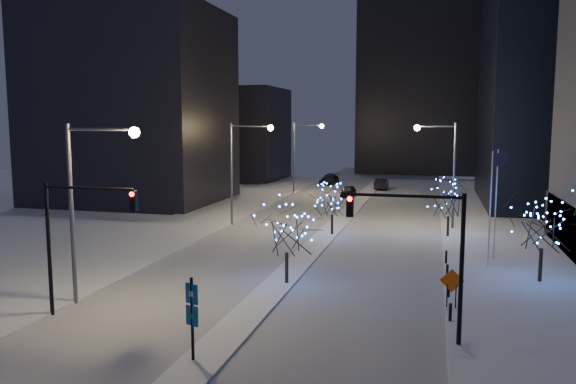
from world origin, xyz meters
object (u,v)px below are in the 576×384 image
(street_lamp_w_far, at_px, (301,148))
(traffic_signal_west, at_px, (74,228))
(holiday_tree_plaza_near, at_px, (543,223))
(construction_sign, at_px, (452,284))
(street_lamp_w_near, at_px, (88,189))
(holiday_tree_median_near, at_px, (287,228))
(car_near, at_px, (348,192))
(car_mid, at_px, (381,184))
(holiday_tree_median_far, at_px, (332,201))
(wayfinding_sign, at_px, (192,311))
(traffic_signal_east, at_px, (426,242))
(car_far, at_px, (329,179))
(holiday_tree_plaza_far, at_px, (449,200))
(street_lamp_east, at_px, (444,161))
(street_lamp_w_mid, at_px, (241,159))

(street_lamp_w_far, relative_size, traffic_signal_west, 1.43)
(holiday_tree_plaza_near, xyz_separation_m, construction_sign, (-5.52, -6.63, -2.44))
(street_lamp_w_near, xyz_separation_m, holiday_tree_median_near, (9.44, 6.49, -2.89))
(car_near, height_order, car_mid, car_mid)
(traffic_signal_west, height_order, holiday_tree_median_far, traffic_signal_west)
(wayfinding_sign, bearing_deg, traffic_signal_east, 48.55)
(car_far, height_order, holiday_tree_plaza_far, holiday_tree_plaza_far)
(street_lamp_east, bearing_deg, street_lamp_w_far, 130.85)
(street_lamp_east, distance_m, traffic_signal_east, 29.08)
(car_mid, distance_m, holiday_tree_plaza_near, 50.12)
(wayfinding_sign, xyz_separation_m, construction_sign, (10.68, 9.74, -0.84))
(car_near, height_order, construction_sign, construction_sign)
(traffic_signal_east, bearing_deg, holiday_tree_median_far, 109.87)
(holiday_tree_median_near, relative_size, holiday_tree_plaza_far, 1.07)
(street_lamp_w_near, height_order, street_lamp_w_far, same)
(traffic_signal_west, relative_size, construction_sign, 3.28)
(traffic_signal_west, xyz_separation_m, traffic_signal_east, (17.38, 1.00, 0.00))
(holiday_tree_median_far, bearing_deg, traffic_signal_east, -70.13)
(street_lamp_w_mid, distance_m, car_far, 38.61)
(holiday_tree_median_far, height_order, holiday_tree_plaza_near, holiday_tree_plaza_near)
(holiday_tree_median_near, relative_size, holiday_tree_median_far, 1.20)
(street_lamp_w_near, height_order, holiday_tree_median_near, street_lamp_w_near)
(street_lamp_w_near, xyz_separation_m, construction_sign, (19.24, 4.16, -5.06))
(street_lamp_w_mid, bearing_deg, traffic_signal_east, -55.49)
(car_far, height_order, construction_sign, construction_sign)
(street_lamp_w_near, xyz_separation_m, holiday_tree_median_far, (9.44, 22.35, -3.35))
(traffic_signal_east, xyz_separation_m, holiday_tree_median_near, (-8.44, 7.50, -1.15))
(holiday_tree_plaza_far, bearing_deg, car_mid, 104.53)
(holiday_tree_plaza_near, distance_m, wayfinding_sign, 23.09)
(car_near, distance_m, car_far, 15.72)
(street_lamp_w_mid, height_order, street_lamp_east, same)
(street_lamp_w_near, distance_m, traffic_signal_east, 17.99)
(holiday_tree_median_far, bearing_deg, car_far, 100.86)
(car_mid, height_order, construction_sign, construction_sign)
(traffic_signal_west, height_order, traffic_signal_east, same)
(street_lamp_w_far, height_order, holiday_tree_plaza_far, street_lamp_w_far)
(traffic_signal_east, xyz_separation_m, car_mid, (-7.44, 59.73, -3.94))
(traffic_signal_east, xyz_separation_m, holiday_tree_plaza_far, (1.56, 24.99, -1.37))
(holiday_tree_median_far, bearing_deg, holiday_tree_plaza_far, 9.33)
(street_lamp_east, relative_size, traffic_signal_west, 1.43)
(street_lamp_w_mid, xyz_separation_m, car_far, (1.61, 38.16, -5.67))
(holiday_tree_plaza_near, height_order, wayfinding_sign, holiday_tree_plaza_near)
(holiday_tree_plaza_far, xyz_separation_m, construction_sign, (-0.20, -19.82, -1.95))
(holiday_tree_median_near, bearing_deg, street_lamp_w_near, -145.47)
(street_lamp_w_far, height_order, holiday_tree_median_near, street_lamp_w_far)
(wayfinding_sign, bearing_deg, car_near, 114.10)
(car_mid, distance_m, car_far, 9.88)
(car_mid, bearing_deg, holiday_tree_median_near, 89.78)
(holiday_tree_median_far, distance_m, holiday_tree_plaza_near, 19.20)
(car_near, bearing_deg, holiday_tree_median_far, -86.21)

